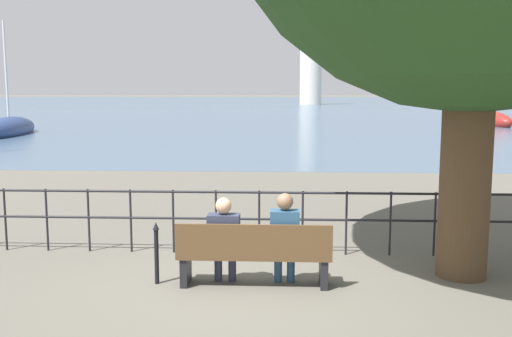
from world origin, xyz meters
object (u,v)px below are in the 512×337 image
object	(u,v)px
sailboat_3	(484,120)
harbor_lighthouse	(311,55)
park_bench	(254,255)
sailboat_2	(9,129)
closed_umbrella	(156,250)
seated_person_right	(285,235)
seated_person_left	(224,237)

from	to	relation	value
sailboat_3	harbor_lighthouse	size ratio (longest dim) A/B	0.49
park_bench	sailboat_2	bearing A→B (deg)	121.54
park_bench	harbor_lighthouse	xyz separation A→B (m)	(5.99, 114.49, 9.81)
park_bench	closed_umbrella	size ratio (longest dim) A/B	2.41
closed_umbrella	sailboat_3	world-z (taller)	sailboat_3
sailboat_2	sailboat_3	xyz separation A→B (m)	(33.09, 11.47, 0.06)
seated_person_right	sailboat_2	size ratio (longest dim) A/B	0.14
sailboat_2	seated_person_right	bearing A→B (deg)	-67.56
park_bench	seated_person_left	xyz separation A→B (m)	(-0.42, 0.08, 0.23)
closed_umbrella	harbor_lighthouse	size ratio (longest dim) A/B	0.04
closed_umbrella	sailboat_3	size ratio (longest dim) A/B	0.08
closed_umbrella	sailboat_3	xyz separation A→B (m)	(17.66, 38.75, -0.09)
closed_umbrella	seated_person_left	bearing A→B (deg)	1.47
seated_person_right	sailboat_3	world-z (taller)	sailboat_3
park_bench	sailboat_3	xyz separation A→B (m)	(16.31, 38.81, -0.05)
park_bench	harbor_lighthouse	distance (m)	115.07
seated_person_left	sailboat_3	distance (m)	42.19
sailboat_2	harbor_lighthouse	distance (m)	90.62
seated_person_left	sailboat_2	distance (m)	31.79
park_bench	sailboat_2	distance (m)	32.08
park_bench	seated_person_right	xyz separation A→B (m)	(0.42, 0.08, 0.27)
park_bench	closed_umbrella	distance (m)	1.35
park_bench	seated_person_left	world-z (taller)	seated_person_left
seated_person_right	sailboat_3	xyz separation A→B (m)	(15.90, 38.73, -0.32)
seated_person_left	harbor_lighthouse	size ratio (longest dim) A/B	0.06
park_bench	harbor_lighthouse	world-z (taller)	harbor_lighthouse
harbor_lighthouse	seated_person_left	bearing A→B (deg)	-93.20
seated_person_right	closed_umbrella	distance (m)	1.78
seated_person_left	sailboat_2	world-z (taller)	sailboat_2
seated_person_left	seated_person_right	bearing A→B (deg)	-0.08
seated_person_right	harbor_lighthouse	distance (m)	114.95
seated_person_left	closed_umbrella	distance (m)	0.95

